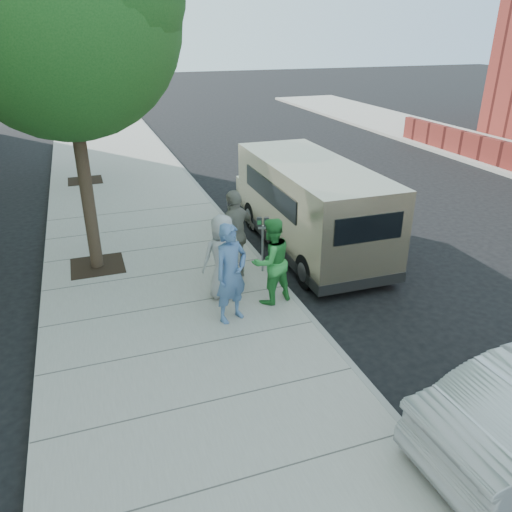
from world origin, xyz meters
The scene contains 11 objects.
ground centered at (0.00, 0.00, 0.00)m, with size 120.00×120.00×0.00m, color black.
sidewalk centered at (-1.00, 0.00, 0.07)m, with size 5.00×60.00×0.15m, color gray.
curb_face centered at (1.44, 0.00, 0.07)m, with size 0.12×60.00×0.16m, color gray.
tree_near centered at (-2.25, 2.40, 5.55)m, with size 4.62×4.60×7.53m.
tree_far centered at (-2.25, 10.00, 4.88)m, with size 3.92×3.80×6.49m.
parking_meter centered at (1.25, 0.86, 1.09)m, with size 0.28×0.16×1.30m.
van centered at (2.92, 2.09, 1.19)m, with size 2.11×6.09×2.25m.
person_officer centered at (-0.01, -0.88, 1.11)m, with size 0.70×0.46×1.92m, color #4B6D9F.
person_green_shirt centered at (0.93, -0.48, 1.04)m, with size 0.86×0.67×1.78m, color green.
person_gray_shirt centered at (0.10, 0.04, 1.03)m, with size 0.86×0.56×1.76m, color #A3A3A6.
person_striped_polo centered at (0.60, 0.79, 1.15)m, with size 1.18×0.49×2.01m, color gray.
Camera 1 is at (-2.30, -8.75, 5.21)m, focal length 35.00 mm.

